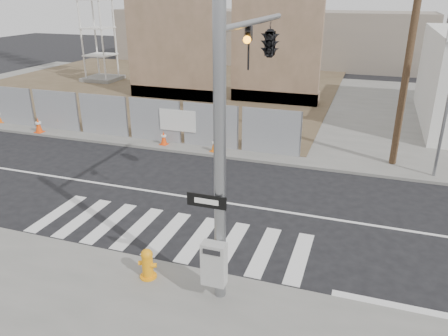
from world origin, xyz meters
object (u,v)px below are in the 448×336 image
(fire_hydrant, at_px, (147,264))
(traffic_cone_c, at_px, (164,138))
(traffic_cone_b, at_px, (38,125))
(signal_pole, at_px, (256,77))
(traffic_cone_d, at_px, (214,145))
(traffic_cone_a, at_px, (1,115))

(fire_hydrant, height_order, traffic_cone_c, fire_hydrant)
(traffic_cone_b, distance_m, traffic_cone_c, 6.81)
(signal_pole, bearing_deg, traffic_cone_b, 154.03)
(signal_pole, relative_size, traffic_cone_c, 10.71)
(fire_hydrant, xyz_separation_m, traffic_cone_c, (-4.13, 9.31, -0.08))
(traffic_cone_b, relative_size, traffic_cone_d, 1.20)
(traffic_cone_b, xyz_separation_m, traffic_cone_d, (9.37, 0.21, -0.06))
(traffic_cone_d, bearing_deg, traffic_cone_c, 176.98)
(traffic_cone_c, bearing_deg, traffic_cone_a, 177.00)
(fire_hydrant, distance_m, traffic_cone_d, 9.31)
(traffic_cone_d, bearing_deg, traffic_cone_a, 176.99)
(fire_hydrant, bearing_deg, traffic_cone_b, 116.57)
(signal_pole, relative_size, traffic_cone_d, 10.93)
(signal_pole, xyz_separation_m, traffic_cone_c, (-6.06, 6.61, -4.34))
(signal_pole, relative_size, fire_hydrant, 8.69)
(traffic_cone_b, relative_size, traffic_cone_c, 1.17)
(traffic_cone_d, bearing_deg, signal_pole, -61.62)
(traffic_cone_b, bearing_deg, fire_hydrant, -39.38)
(traffic_cone_a, xyz_separation_m, traffic_cone_c, (10.03, -0.53, -0.06))
(traffic_cone_a, bearing_deg, traffic_cone_c, -3.00)
(signal_pole, relative_size, traffic_cone_a, 9.10)
(traffic_cone_a, relative_size, traffic_cone_d, 1.20)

